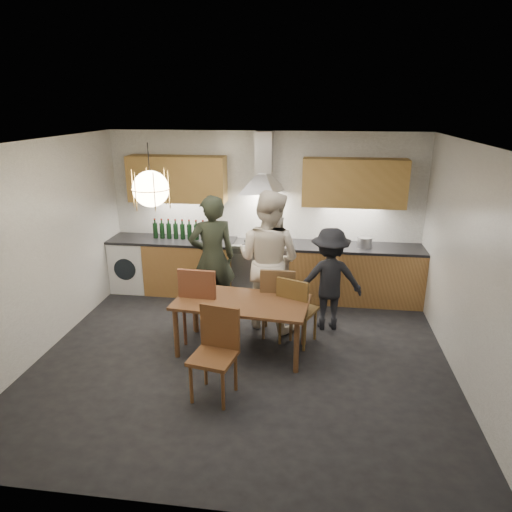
# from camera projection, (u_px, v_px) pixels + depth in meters

# --- Properties ---
(ground) EXTENTS (5.00, 5.00, 0.00)m
(ground) POSITION_uv_depth(u_px,v_px,m) (243.00, 357.00, 5.67)
(ground) COLOR black
(ground) RESTS_ON ground
(room_shell) EXTENTS (5.02, 4.52, 2.61)m
(room_shell) POSITION_uv_depth(u_px,v_px,m) (242.00, 224.00, 5.13)
(room_shell) COLOR white
(room_shell) RESTS_ON ground
(counter_run) EXTENTS (5.00, 0.62, 0.90)m
(counter_run) POSITION_uv_depth(u_px,v_px,m) (264.00, 269.00, 7.36)
(counter_run) COLOR #BA8447
(counter_run) RESTS_ON ground
(range_stove) EXTENTS (0.90, 0.60, 0.92)m
(range_stove) POSITION_uv_depth(u_px,v_px,m) (262.00, 270.00, 7.36)
(range_stove) COLOR silver
(range_stove) RESTS_ON ground
(wall_fixtures) EXTENTS (4.30, 0.54, 1.10)m
(wall_fixtures) POSITION_uv_depth(u_px,v_px,m) (263.00, 180.00, 7.01)
(wall_fixtures) COLOR tan
(wall_fixtures) RESTS_ON ground
(pendant_lamp) EXTENTS (0.43, 0.43, 0.70)m
(pendant_lamp) POSITION_uv_depth(u_px,v_px,m) (151.00, 189.00, 5.03)
(pendant_lamp) COLOR black
(pendant_lamp) RESTS_ON ground
(dining_table) EXTENTS (1.71, 0.98, 0.69)m
(dining_table) POSITION_uv_depth(u_px,v_px,m) (242.00, 307.00, 5.64)
(dining_table) COLOR brown
(dining_table) RESTS_ON ground
(chair_back_left) EXTENTS (0.50, 0.50, 1.06)m
(chair_back_left) POSITION_uv_depth(u_px,v_px,m) (200.00, 300.00, 5.83)
(chair_back_left) COLOR brown
(chair_back_left) RESTS_ON ground
(chair_back_mid) EXTENTS (0.45, 0.45, 0.99)m
(chair_back_mid) POSITION_uv_depth(u_px,v_px,m) (278.00, 298.00, 5.99)
(chair_back_mid) COLOR brown
(chair_back_mid) RESTS_ON ground
(chair_back_right) EXTENTS (0.56, 0.56, 0.94)m
(chair_back_right) POSITION_uv_depth(u_px,v_px,m) (295.00, 307.00, 5.80)
(chair_back_right) COLOR brown
(chair_back_right) RESTS_ON ground
(chair_front) EXTENTS (0.52, 0.52, 0.98)m
(chair_front) POSITION_uv_depth(u_px,v_px,m) (216.00, 346.00, 4.82)
(chair_front) COLOR brown
(chair_front) RESTS_ON ground
(person_left) EXTENTS (0.78, 0.66, 1.82)m
(person_left) POSITION_uv_depth(u_px,v_px,m) (212.00, 258.00, 6.48)
(person_left) COLOR black
(person_left) RESTS_ON ground
(person_mid) EXTENTS (1.15, 1.04, 1.93)m
(person_mid) POSITION_uv_depth(u_px,v_px,m) (268.00, 260.00, 6.21)
(person_mid) COLOR beige
(person_mid) RESTS_ON ground
(person_right) EXTENTS (1.00, 0.67, 1.44)m
(person_right) POSITION_uv_depth(u_px,v_px,m) (329.00, 279.00, 6.22)
(person_right) COLOR black
(person_right) RESTS_ON ground
(mixing_bowl) EXTENTS (0.32, 0.32, 0.07)m
(mixing_bowl) POSITION_uv_depth(u_px,v_px,m) (336.00, 244.00, 7.03)
(mixing_bowl) COLOR silver
(mixing_bowl) RESTS_ON counter_run
(stock_pot) EXTENTS (0.29, 0.29, 0.15)m
(stock_pot) POSITION_uv_depth(u_px,v_px,m) (365.00, 242.00, 6.96)
(stock_pot) COLOR #AAABAE
(stock_pot) RESTS_ON counter_run
(wine_bottles) EXTENTS (0.99, 0.08, 0.32)m
(wine_bottles) POSITION_uv_depth(u_px,v_px,m) (182.00, 229.00, 7.37)
(wine_bottles) COLOR black
(wine_bottles) RESTS_ON counter_run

